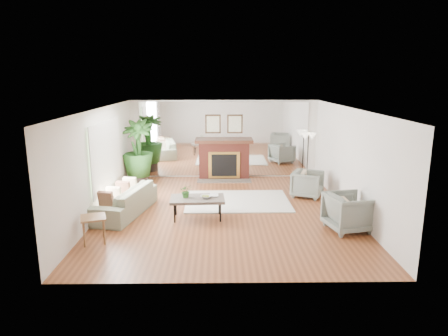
{
  "coord_description": "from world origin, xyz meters",
  "views": [
    {
      "loc": [
        -0.18,
        -9.3,
        3.21
      ],
      "look_at": [
        -0.04,
        0.6,
        0.95
      ],
      "focal_mm": 32.0,
      "sensor_mm": 36.0,
      "label": 1
    }
  ],
  "objects_px": {
    "floor_lamp": "(308,140)",
    "armchair_back": "(308,184)",
    "coffee_table": "(197,199)",
    "sofa": "(124,200)",
    "side_table": "(93,221)",
    "potted_ficus": "(138,151)",
    "fireplace": "(224,158)",
    "armchair_front": "(349,212)"
  },
  "relations": [
    {
      "from": "potted_ficus",
      "to": "armchair_back",
      "type": "bearing_deg",
      "value": -14.86
    },
    {
      "from": "coffee_table",
      "to": "floor_lamp",
      "type": "height_order",
      "value": "floor_lamp"
    },
    {
      "from": "floor_lamp",
      "to": "armchair_front",
      "type": "bearing_deg",
      "value": -90.77
    },
    {
      "from": "fireplace",
      "to": "sofa",
      "type": "xyz_separation_m",
      "value": [
        -2.45,
        -3.38,
        -0.34
      ]
    },
    {
      "from": "coffee_table",
      "to": "sofa",
      "type": "xyz_separation_m",
      "value": [
        -1.78,
        0.36,
        -0.13
      ]
    },
    {
      "from": "floor_lamp",
      "to": "armchair_back",
      "type": "bearing_deg",
      "value": -101.84
    },
    {
      "from": "sofa",
      "to": "floor_lamp",
      "type": "xyz_separation_m",
      "value": [
        5.11,
        3.22,
        0.96
      ]
    },
    {
      "from": "armchair_front",
      "to": "floor_lamp",
      "type": "distance_m",
      "value": 4.45
    },
    {
      "from": "armchair_back",
      "to": "potted_ficus",
      "type": "relative_size",
      "value": 0.4
    },
    {
      "from": "fireplace",
      "to": "potted_ficus",
      "type": "xyz_separation_m",
      "value": [
        -2.6,
        -0.77,
        0.4
      ]
    },
    {
      "from": "armchair_back",
      "to": "potted_ficus",
      "type": "height_order",
      "value": "potted_ficus"
    },
    {
      "from": "side_table",
      "to": "sofa",
      "type": "bearing_deg",
      "value": 83.39
    },
    {
      "from": "side_table",
      "to": "fireplace",
      "type": "bearing_deg",
      "value": 62.58
    },
    {
      "from": "armchair_front",
      "to": "side_table",
      "type": "distance_m",
      "value": 5.28
    },
    {
      "from": "side_table",
      "to": "armchair_back",
      "type": "bearing_deg",
      "value": 31.85
    },
    {
      "from": "armchair_back",
      "to": "potted_ficus",
      "type": "distance_m",
      "value": 5.08
    },
    {
      "from": "side_table",
      "to": "potted_ficus",
      "type": "distance_m",
      "value": 4.38
    },
    {
      "from": "sofa",
      "to": "armchair_back",
      "type": "xyz_separation_m",
      "value": [
        4.71,
        1.33,
        0.04
      ]
    },
    {
      "from": "armchair_back",
      "to": "potted_ficus",
      "type": "bearing_deg",
      "value": 100.11
    },
    {
      "from": "sofa",
      "to": "coffee_table",
      "type": "bearing_deg",
      "value": 90.42
    },
    {
      "from": "coffee_table",
      "to": "sofa",
      "type": "height_order",
      "value": "sofa"
    },
    {
      "from": "fireplace",
      "to": "coffee_table",
      "type": "bearing_deg",
      "value": -100.12
    },
    {
      "from": "fireplace",
      "to": "coffee_table",
      "type": "xyz_separation_m",
      "value": [
        -0.67,
        -3.75,
        -0.2
      ]
    },
    {
      "from": "side_table",
      "to": "floor_lamp",
      "type": "height_order",
      "value": "floor_lamp"
    },
    {
      "from": "armchair_back",
      "to": "floor_lamp",
      "type": "distance_m",
      "value": 2.15
    },
    {
      "from": "coffee_table",
      "to": "sofa",
      "type": "relative_size",
      "value": 0.57
    },
    {
      "from": "coffee_table",
      "to": "floor_lamp",
      "type": "bearing_deg",
      "value": 47.15
    },
    {
      "from": "armchair_back",
      "to": "floor_lamp",
      "type": "relative_size",
      "value": 0.53
    },
    {
      "from": "coffee_table",
      "to": "sofa",
      "type": "distance_m",
      "value": 1.82
    },
    {
      "from": "coffee_table",
      "to": "armchair_front",
      "type": "bearing_deg",
      "value": -13.39
    },
    {
      "from": "side_table",
      "to": "potted_ficus",
      "type": "relative_size",
      "value": 0.3
    },
    {
      "from": "floor_lamp",
      "to": "coffee_table",
      "type": "bearing_deg",
      "value": -132.85
    },
    {
      "from": "armchair_back",
      "to": "armchair_front",
      "type": "bearing_deg",
      "value": -147.19
    },
    {
      "from": "potted_ficus",
      "to": "floor_lamp",
      "type": "xyz_separation_m",
      "value": [
        5.26,
        0.61,
        0.22
      ]
    },
    {
      "from": "coffee_table",
      "to": "potted_ficus",
      "type": "relative_size",
      "value": 0.64
    },
    {
      "from": "sofa",
      "to": "side_table",
      "type": "height_order",
      "value": "sofa"
    },
    {
      "from": "coffee_table",
      "to": "floor_lamp",
      "type": "xyz_separation_m",
      "value": [
        3.33,
        3.59,
        0.83
      ]
    },
    {
      "from": "sofa",
      "to": "floor_lamp",
      "type": "height_order",
      "value": "floor_lamp"
    },
    {
      "from": "side_table",
      "to": "floor_lamp",
      "type": "bearing_deg",
      "value": 42.99
    },
    {
      "from": "sofa",
      "to": "potted_ficus",
      "type": "xyz_separation_m",
      "value": [
        -0.15,
        2.62,
        0.74
      ]
    },
    {
      "from": "side_table",
      "to": "floor_lamp",
      "type": "xyz_separation_m",
      "value": [
        5.31,
        4.95,
        0.83
      ]
    },
    {
      "from": "sofa",
      "to": "armchair_back",
      "type": "distance_m",
      "value": 4.89
    }
  ]
}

